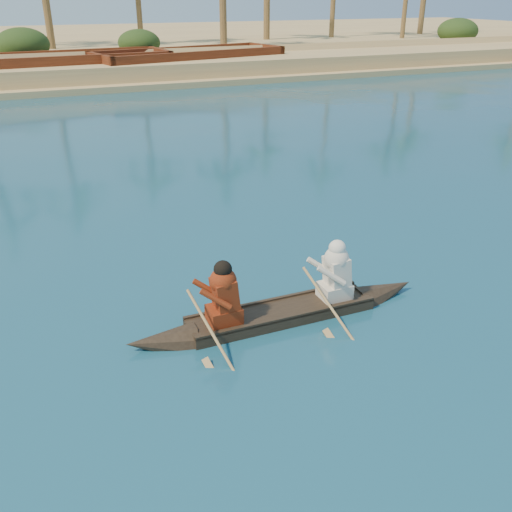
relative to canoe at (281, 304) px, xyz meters
name	(u,v)px	position (x,y,z in m)	size (l,w,h in m)	color
canoe	(281,304)	(0.00, 0.00, 0.00)	(5.51, 0.73, 1.52)	#34271C
barge_mid	(64,71)	(-0.28, 31.00, 0.47)	(13.37, 5.48, 2.17)	maroon
barge_right	(190,65)	(7.94, 31.00, 0.45)	(13.38, 6.72, 2.13)	maroon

